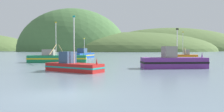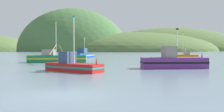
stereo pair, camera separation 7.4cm
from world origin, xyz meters
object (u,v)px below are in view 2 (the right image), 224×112
fishing_boat_blue (84,55)px  fishing_boat_red (73,66)px  fishing_boat_purple (173,62)px  fishing_boat_orange (185,56)px  fishing_boat_green (57,58)px

fishing_boat_blue → fishing_boat_red: fishing_boat_red is taller
fishing_boat_purple → fishing_boat_blue: size_ratio=0.88×
fishing_boat_purple → fishing_boat_red: bearing=-167.1°
fishing_boat_orange → fishing_boat_red: (-21.40, -29.33, -0.09)m
fishing_boat_green → fishing_boat_blue: (2.13, 18.40, 0.05)m
fishing_boat_purple → fishing_boat_green: fishing_boat_green is taller
fishing_boat_green → fishing_boat_blue: size_ratio=1.43×
fishing_boat_green → fishing_boat_purple: bearing=-37.3°
fishing_boat_purple → fishing_boat_blue: (-16.46, 29.87, -0.01)m
fishing_boat_red → fishing_boat_blue: bearing=127.1°
fishing_boat_red → fishing_boat_orange: bearing=84.0°
fishing_boat_orange → fishing_boat_blue: (-25.53, 4.78, 0.14)m
fishing_boat_purple → fishing_boat_red: (-12.33, -4.24, -0.24)m
fishing_boat_blue → fishing_boat_red: bearing=-156.8°
fishing_boat_green → fishing_boat_orange: fishing_boat_green is taller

